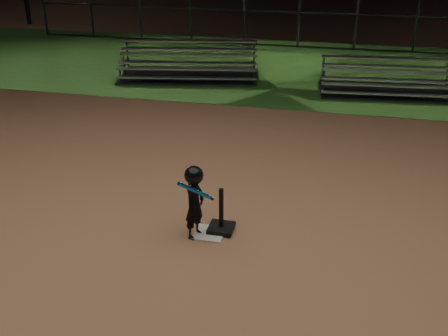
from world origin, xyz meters
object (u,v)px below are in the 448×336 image
bleacher_left (189,71)px  bleacher_right (386,87)px  child_batter (195,200)px  home_plate (209,233)px  batting_tee (221,222)px

bleacher_left → bleacher_right: bleacher_left is taller
child_batter → home_plate: bearing=-43.7°
child_batter → bleacher_right: 8.65m
batting_tee → child_batter: child_batter is taller
bleacher_left → bleacher_right: 5.64m
batting_tee → child_batter: bearing=-146.5°
home_plate → bleacher_left: 8.71m
bleacher_right → batting_tee: bearing=-114.5°
home_plate → bleacher_right: size_ratio=0.12×
child_batter → bleacher_left: (-2.55, 8.37, -0.41)m
batting_tee → bleacher_right: bearing=70.8°
bleacher_left → bleacher_right: bearing=-13.1°
home_plate → bleacher_right: bearing=70.1°
child_batter → bleacher_left: size_ratio=0.27×
child_batter → bleacher_right: bearing=-2.6°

